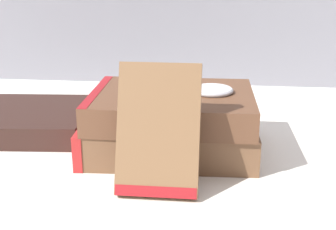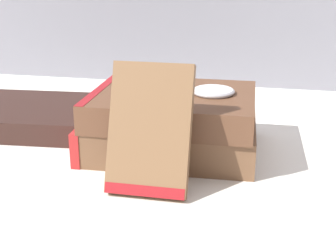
{
  "view_description": "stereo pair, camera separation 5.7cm",
  "coord_description": "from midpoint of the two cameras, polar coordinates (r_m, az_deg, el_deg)",
  "views": [
    {
      "loc": [
        0.08,
        -0.6,
        0.25
      ],
      "look_at": [
        0.02,
        -0.02,
        0.06
      ],
      "focal_mm": 50.0,
      "sensor_mm": 36.0,
      "label": 1
    },
    {
      "loc": [
        0.14,
        -0.59,
        0.25
      ],
      "look_at": [
        0.02,
        -0.02,
        0.06
      ],
      "focal_mm": 50.0,
      "sensor_mm": 36.0,
      "label": 2
    }
  ],
  "objects": [
    {
      "name": "book_flat_bottom",
      "position": [
        0.64,
        -2.83,
        -2.34
      ],
      "size": [
        0.23,
        0.18,
        0.05
      ],
      "rotation": [
        0.0,
        0.0,
        0.04
      ],
      "color": "brown",
      "rests_on": "ground_plane"
    },
    {
      "name": "book_leaning_front",
      "position": [
        0.52,
        -4.32,
        -2.42
      ],
      "size": [
        0.09,
        0.07,
        0.14
      ],
      "rotation": [
        -0.36,
        0.0,
        0.0
      ],
      "color": "brown",
      "rests_on": "ground_plane"
    },
    {
      "name": "book_side_left",
      "position": [
        0.77,
        -21.21,
        -0.56
      ],
      "size": [
        0.26,
        0.19,
        0.03
      ],
      "rotation": [
        0.0,
        0.0,
        0.07
      ],
      "color": "#331E19",
      "rests_on": "ground_plane"
    },
    {
      "name": "pocket_watch",
      "position": [
        0.62,
        2.81,
        2.93
      ],
      "size": [
        0.06,
        0.06,
        0.01
      ],
      "color": "silver",
      "rests_on": "book_flat_top"
    },
    {
      "name": "book_flat_top",
      "position": [
        0.62,
        -2.6,
        1.08
      ],
      "size": [
        0.22,
        0.17,
        0.04
      ],
      "rotation": [
        0.0,
        0.0,
        0.02
      ],
      "color": "brown",
      "rests_on": "book_flat_bottom"
    },
    {
      "name": "reading_glasses",
      "position": [
        0.81,
        -2.27,
        0.5
      ],
      "size": [
        0.11,
        0.08,
        0.0
      ],
      "rotation": [
        0.0,
        0.0,
        0.31
      ],
      "color": "black",
      "rests_on": "ground_plane"
    },
    {
      "name": "ground_plane",
      "position": [
        0.66,
        -3.94,
        -4.06
      ],
      "size": [
        3.0,
        3.0,
        0.0
      ],
      "primitive_type": "plane",
      "color": "white"
    }
  ]
}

